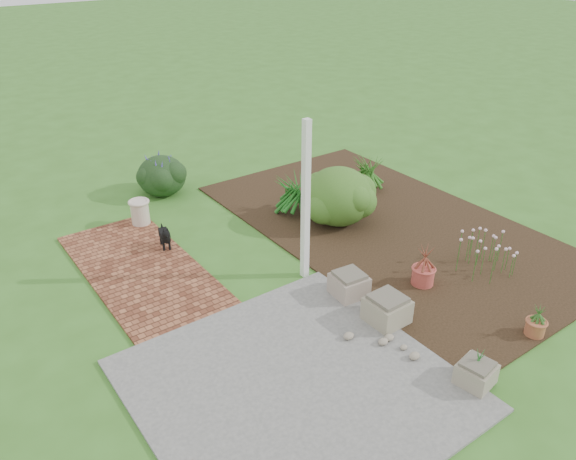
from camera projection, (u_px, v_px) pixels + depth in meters
ground at (293, 284)px, 8.51m from camera, size 80.00×80.00×0.00m
concrete_patio at (295, 385)px, 6.60m from camera, size 3.50×3.50×0.04m
brick_path at (141, 268)px, 8.87m from camera, size 1.60×3.50×0.04m
garden_bed at (388, 226)px, 10.14m from camera, size 4.00×7.00×0.03m
veranda_post at (306, 203)px, 8.14m from camera, size 0.10×0.10×2.50m
stone_trough_near at (476, 374)px, 6.55m from camera, size 0.45×0.45×0.26m
stone_trough_mid at (387, 310)px, 7.58m from camera, size 0.51×0.51×0.34m
stone_trough_far at (349, 285)px, 8.14m from camera, size 0.50×0.50×0.31m
black_dog at (165, 235)px, 9.29m from camera, size 0.21×0.47×0.41m
cream_ceramic_urn at (140, 212)px, 10.09m from camera, size 0.39×0.39×0.43m
evergreen_shrub at (339, 195)px, 10.05m from camera, size 1.33×1.33×1.05m
agapanthus_clump_back at (367, 169)px, 11.38m from camera, size 1.01×1.01×0.86m
agapanthus_clump_front at (293, 190)px, 10.39m from camera, size 1.33×1.33×0.91m
pink_flower_patch at (484, 253)px, 8.68m from camera, size 1.12×1.12×0.61m
terracotta_pot_bronze at (423, 276)px, 8.41m from camera, size 0.40×0.40×0.27m
terracotta_pot_small_left at (535, 328)px, 7.37m from camera, size 0.32×0.32×0.21m
terracotta_pot_small_right at (476, 374)px, 6.60m from camera, size 0.25×0.25×0.21m
purple_flowering_bush at (162, 175)px, 11.24m from camera, size 1.09×1.09×0.82m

